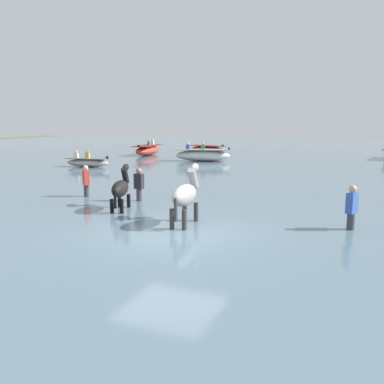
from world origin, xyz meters
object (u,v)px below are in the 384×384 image
Objects in this scene: boat_mid_channel at (148,150)px; boat_distant_west at (88,162)px; boat_distant_east at (203,155)px; person_onlooker_right at (351,214)px; horse_trailing_grey at (185,196)px; person_spectator_far at (139,189)px; horse_lead_black at (121,190)px; boat_far_inshore at (207,149)px; person_wading_close at (86,185)px.

boat_mid_channel reaches higher than boat_distant_west.
boat_distant_east reaches higher than person_onlooker_right.
horse_trailing_grey is 3.82m from person_spectator_far.
horse_lead_black is 13.15m from boat_distant_west.
horse_lead_black reaches higher than boat_distant_east.
horse_lead_black is 0.45× the size of boat_distant_east.
boat_far_inshore is at bearing 104.92° from person_spectator_far.
boat_mid_channel is 9.19m from boat_distant_west.
boat_distant_east is at bearing 102.72° from horse_lead_black.
person_spectator_far is at bearing 140.15° from horse_trailing_grey.
boat_mid_channel is 1.47× the size of boat_distant_west.
horse_trailing_grey reaches higher than boat_mid_channel.
boat_distant_east is (6.05, -2.94, 0.01)m from boat_mid_channel.
person_onlooker_right is at bearing 2.42° from horse_lead_black.
person_wading_close is at bearing -85.64° from boat_distant_east.
horse_lead_black reaches higher than boat_mid_channel.
boat_far_inshore is 21.23m from person_wading_close.
boat_distant_east is (-3.61, 16.01, -0.24)m from horse_lead_black.
boat_distant_east is at bearing 123.93° from person_onlooker_right.
horse_trailing_grey is 18.07m from boat_distant_east.
horse_trailing_grey is 1.27× the size of person_wading_close.
boat_distant_east reaches higher than person_wading_close.
boat_mid_channel is 19.82m from person_spectator_far.
person_spectator_far is (2.29, 0.03, 0.00)m from person_wading_close.
boat_far_inshore is at bearing 109.98° from horse_trailing_grey.
horse_trailing_grey is at bearing -39.85° from person_spectator_far.
horse_trailing_grey is at bearing -24.83° from person_wading_close.
horse_trailing_grey is 0.50× the size of boat_mid_channel.
boat_mid_channel is at bearing 95.66° from boat_distant_west.
person_spectator_far is at bearing -75.08° from boat_far_inshore.
boat_distant_east is (5.15, 6.21, 0.13)m from boat_distant_west.
boat_mid_channel is 2.54× the size of person_wading_close.
boat_mid_channel is at bearing 117.04° from horse_lead_black.
person_wading_close is (1.11, -14.51, 0.01)m from boat_distant_east.
horse_lead_black is at bearing -177.58° from person_onlooker_right.
horse_trailing_grey reaches higher than person_onlooker_right.
horse_trailing_grey reaches higher than person_spectator_far.
boat_mid_channel reaches higher than person_onlooker_right.
person_spectator_far is at bearing 0.71° from person_wading_close.
person_wading_close is (7.16, -17.45, 0.02)m from boat_mid_channel.
horse_trailing_grey is 23.40m from boat_mid_channel.
horse_lead_black is 2.93m from person_wading_close.
boat_mid_channel is at bearing 131.72° from person_onlooker_right.
person_onlooker_right is at bearing -7.23° from person_wading_close.
boat_far_inshore is 5.23m from boat_mid_channel.
horse_lead_black is 1.13× the size of person_spectator_far.
boat_distant_east reaches higher than person_spectator_far.
boat_far_inshore is 2.25× the size of person_onlooker_right.
boat_distant_west is at bearing -129.67° from boat_distant_east.
person_wading_close is at bearing 155.17° from horse_trailing_grey.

